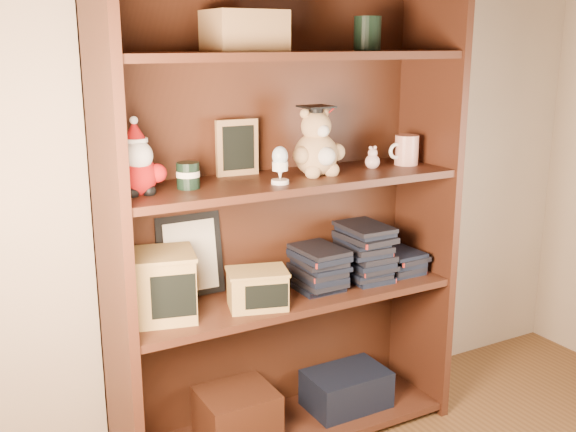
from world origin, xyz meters
The scene contains 16 objects.
bookcase centered at (0.02, 1.36, 0.78)m, with size 1.20×0.35×1.60m.
shelf_lower centered at (0.02, 1.30, 0.54)m, with size 1.14×0.33×0.02m.
shelf_upper centered at (0.02, 1.30, 0.94)m, with size 1.14×0.33×0.02m.
santa_plush centered at (-0.48, 1.30, 1.03)m, with size 0.16×0.12×0.23m.
teachers_tin centered at (-0.33, 1.30, 0.99)m, with size 0.07×0.07×0.08m.
chalkboard_plaque centered at (-0.11, 1.42, 1.04)m, with size 0.14×0.08×0.18m.
egg_cup centered at (-0.05, 1.23, 1.01)m, with size 0.06×0.06×0.12m.
grad_teddy_bear centered at (0.12, 1.30, 1.04)m, with size 0.19×0.17×0.23m.
pink_figurine centered at (0.36, 1.31, 0.98)m, with size 0.05×0.05×0.08m.
teacher_mug centered at (0.50, 1.30, 1.00)m, with size 0.12×0.09×0.11m.
certificate_frame centered at (-0.28, 1.44, 0.69)m, with size 0.22×0.06×0.28m.
treats_box centered at (-0.42, 1.30, 0.66)m, with size 0.23×0.23×0.21m.
pencils_box centered at (-0.13, 1.24, 0.61)m, with size 0.22×0.19×0.13m.
book_stack_left centered at (0.13, 1.30, 0.61)m, with size 0.14×0.20×0.13m.
book_stack_mid centered at (0.33, 1.30, 0.65)m, with size 0.14×0.20×0.19m.
book_stack_right centered at (0.48, 1.30, 0.59)m, with size 0.14×0.20×0.08m.
Camera 1 is at (-1.03, -0.58, 1.38)m, focal length 42.00 mm.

